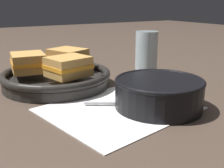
{
  "coord_description": "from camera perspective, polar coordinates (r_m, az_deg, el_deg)",
  "views": [
    {
      "loc": [
        -0.29,
        -0.5,
        0.21
      ],
      "look_at": [
        0.02,
        0.02,
        0.03
      ],
      "focal_mm": 45.0,
      "sensor_mm": 36.0,
      "label": 1
    }
  ],
  "objects": [
    {
      "name": "ground_plane",
      "position": [
        0.62,
        -1.0,
        -3.74
      ],
      "size": [
        4.0,
        4.0,
        0.0
      ],
      "primitive_type": "plane",
      "color": "#47382D"
    },
    {
      "name": "napkin",
      "position": [
        0.57,
        1.2,
        -5.02
      ],
      "size": [
        0.32,
        0.28,
        0.0
      ],
      "color": "white",
      "rests_on": "ground_plane"
    },
    {
      "name": "soup_bowl",
      "position": [
        0.58,
        9.51,
        -1.51
      ],
      "size": [
        0.18,
        0.18,
        0.06
      ],
      "color": "black",
      "rests_on": "ground_plane"
    },
    {
      "name": "spoon",
      "position": [
        0.59,
        5.66,
        -3.91
      ],
      "size": [
        0.15,
        0.1,
        0.01
      ],
      "rotation": [
        0.0,
        0.0,
        -0.57
      ],
      "color": "silver",
      "rests_on": "napkin"
    },
    {
      "name": "skillet",
      "position": [
        0.74,
        -11.23,
        1.14
      ],
      "size": [
        0.28,
        0.28,
        0.04
      ],
      "color": "black",
      "rests_on": "ground_plane"
    },
    {
      "name": "sandwich_near_left",
      "position": [
        0.67,
        -8.87,
        3.54
      ],
      "size": [
        0.11,
        0.1,
        0.05
      ],
      "rotation": [
        0.0,
        0.0,
        6.5
      ],
      "color": "#C18E47",
      "rests_on": "skillet"
    },
    {
      "name": "sandwich_near_right",
      "position": [
        0.78,
        -8.69,
        5.43
      ],
      "size": [
        0.11,
        0.12,
        0.05
      ],
      "rotation": [
        0.0,
        0.0,
        8.23
      ],
      "color": "#C18E47",
      "rests_on": "skillet"
    },
    {
      "name": "sandwich_far_left",
      "position": [
        0.74,
        -16.64,
        4.22
      ],
      "size": [
        0.09,
        0.1,
        0.05
      ],
      "rotation": [
        0.0,
        0.0,
        10.85
      ],
      "color": "#C18E47",
      "rests_on": "skillet"
    },
    {
      "name": "drinking_glass",
      "position": [
        0.83,
        7.0,
        6.13
      ],
      "size": [
        0.06,
        0.06,
        0.13
      ],
      "color": "silver",
      "rests_on": "ground_plane"
    }
  ]
}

